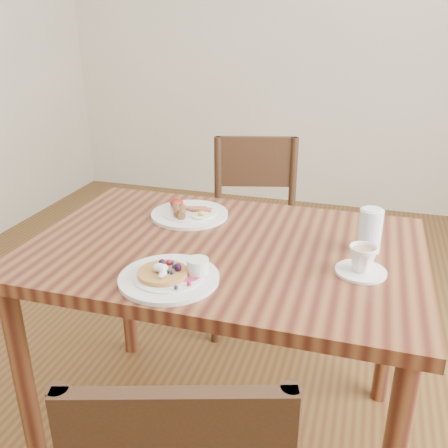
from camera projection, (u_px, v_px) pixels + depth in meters
name	position (u px, v px, depth m)	size (l,w,h in m)	color
ground	(224.00, 430.00, 1.83)	(5.00, 5.00, 0.00)	#563418
dining_table	(224.00, 273.00, 1.58)	(1.20, 0.80, 0.75)	brown
chair_far	(255.00, 224.00, 2.35)	(0.51, 0.51, 0.88)	#3C2016
pancake_plate	(171.00, 275.00, 1.33)	(0.27, 0.27, 0.06)	white
breakfast_plate	(188.00, 213.00, 1.76)	(0.27, 0.27, 0.04)	white
teacup_saucer	(362.00, 262.00, 1.36)	(0.14, 0.14, 0.08)	white
water_glass	(370.00, 231.00, 1.48)	(0.07, 0.07, 0.13)	silver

